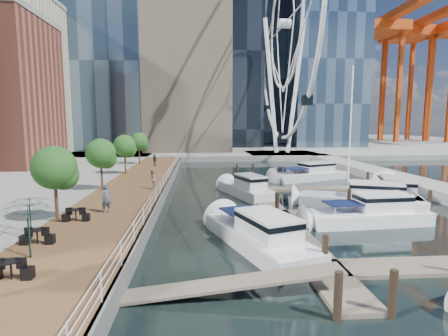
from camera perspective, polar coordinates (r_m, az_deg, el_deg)
name	(u,v)px	position (r m, az deg, el deg)	size (l,w,h in m)	color
ground	(254,257)	(18.78, 4.94, -14.32)	(520.00, 520.00, 0.00)	black
boardwalk	(132,193)	(33.44, -14.77, -3.99)	(6.00, 60.00, 1.00)	brown
seawall	(165,193)	(33.02, -9.63, -3.99)	(0.25, 60.00, 1.00)	#595954
land_far	(207,142)	(119.44, -2.83, 4.23)	(200.00, 114.00, 1.00)	gray
breakwater	(402,181)	(44.15, 27.03, -1.84)	(4.00, 60.00, 1.00)	gray
pier	(282,155)	(71.54, 9.45, 2.08)	(14.00, 12.00, 1.00)	gray
railing	(164,182)	(32.84, -9.84, -2.24)	(0.10, 60.00, 1.05)	white
floating_docks	(331,202)	(29.97, 17.12, -5.39)	(16.00, 34.00, 2.60)	#6D6051
ferris_wheel	(285,24)	(73.74, 9.89, 22.15)	(5.80, 45.60, 47.80)	white
port_cranes	(412,83)	(133.75, 28.33, 12.08)	(40.00, 52.00, 38.00)	#D84C14
street_trees	(101,153)	(32.49, -19.47, 2.26)	(2.60, 42.60, 4.60)	#3F2B1C
cafe_tables	(26,251)	(17.89, -29.62, -11.73)	(2.50, 13.70, 0.74)	black
yacht_foreground	(368,224)	(26.33, 22.44, -8.48)	(2.45, 9.13, 2.15)	white
pedestrian_near	(106,198)	(24.56, -18.65, -4.74)	(0.69, 0.46, 1.90)	#464D5D
pedestrian_mid	(152,179)	(32.23, -11.65, -1.84)	(0.85, 0.66, 1.75)	gray
pedestrian_far	(155,160)	(49.97, -11.24, 1.33)	(0.97, 0.40, 1.65)	#2E343A
moored_yachts	(346,206)	(31.35, 19.28, -5.84)	(21.38, 35.51, 11.50)	white
cafe_seating	(13,237)	(17.05, -31.20, -9.66)	(4.45, 9.65, 2.63)	#103B14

